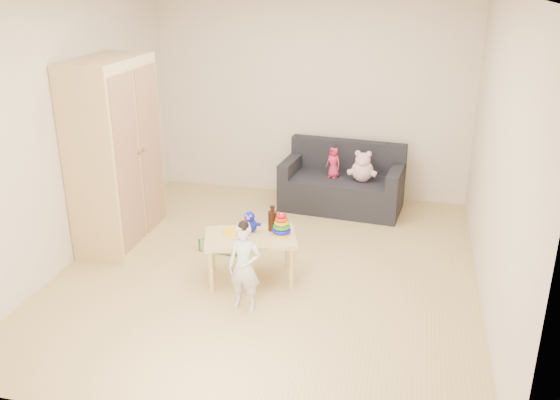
% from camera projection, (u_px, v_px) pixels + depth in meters
% --- Properties ---
extents(room, '(4.50, 4.50, 4.50)m').
position_uv_depth(room, '(269.00, 143.00, 5.40)').
color(room, tan).
rests_on(room, ground).
extents(wardrobe, '(0.55, 1.10, 1.98)m').
position_uv_depth(wardrobe, '(115.00, 155.00, 6.14)').
color(wardrobe, '#E2C97C').
rests_on(wardrobe, ground).
extents(sofa, '(1.51, 0.87, 0.41)m').
position_uv_depth(sofa, '(341.00, 193.00, 7.31)').
color(sofa, black).
rests_on(sofa, ground).
extents(play_table, '(0.97, 0.77, 0.45)m').
position_uv_depth(play_table, '(251.00, 257.00, 5.63)').
color(play_table, '#DFC37A').
rests_on(play_table, ground).
extents(storage_bin, '(0.46, 0.37, 0.13)m').
position_uv_depth(storage_bin, '(223.00, 242.00, 6.31)').
color(storage_bin, '#7FA879').
rests_on(storage_bin, ground).
extents(toddler, '(0.31, 0.22, 0.78)m').
position_uv_depth(toddler, '(244.00, 268.00, 5.07)').
color(toddler, beige).
rests_on(toddler, ground).
extents(pink_bear, '(0.32, 0.29, 0.32)m').
position_uv_depth(pink_bear, '(363.00, 168.00, 7.06)').
color(pink_bear, '#E7AAB8').
rests_on(pink_bear, sofa).
extents(doll, '(0.22, 0.19, 0.37)m').
position_uv_depth(doll, '(333.00, 163.00, 7.18)').
color(doll, '#CC264F').
rests_on(doll, sofa).
extents(ring_stacker, '(0.18, 0.18, 0.21)m').
position_uv_depth(ring_stacker, '(281.00, 226.00, 5.55)').
color(ring_stacker, yellow).
rests_on(ring_stacker, play_table).
extents(brown_bottle, '(0.08, 0.08, 0.25)m').
position_uv_depth(brown_bottle, '(272.00, 220.00, 5.64)').
color(brown_bottle, black).
rests_on(brown_bottle, play_table).
extents(blue_plush, '(0.21, 0.19, 0.21)m').
position_uv_depth(blue_plush, '(250.00, 221.00, 5.61)').
color(blue_plush, '#151DBF').
rests_on(blue_plush, play_table).
extents(wooden_figure, '(0.04, 0.04, 0.10)m').
position_uv_depth(wooden_figure, '(239.00, 231.00, 5.54)').
color(wooden_figure, brown).
rests_on(wooden_figure, play_table).
extents(yellow_book, '(0.27, 0.27, 0.02)m').
position_uv_depth(yellow_book, '(235.00, 232.00, 5.62)').
color(yellow_book, yellow).
rests_on(yellow_book, play_table).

